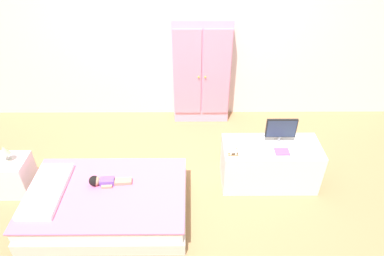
% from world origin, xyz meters
% --- Properties ---
extents(ground_plane, '(10.00, 10.00, 0.02)m').
position_xyz_m(ground_plane, '(0.00, 0.00, -0.01)').
color(ground_plane, '#99754C').
extents(back_wall, '(6.40, 0.05, 2.70)m').
position_xyz_m(back_wall, '(0.00, 1.57, 1.35)').
color(back_wall, silver).
rests_on(back_wall, ground_plane).
extents(bed, '(1.46, 0.93, 0.28)m').
position_xyz_m(bed, '(-0.70, -0.23, 0.14)').
color(bed, beige).
rests_on(bed, ground_plane).
extents(pillow, '(0.31, 0.67, 0.05)m').
position_xyz_m(pillow, '(-1.23, -0.23, 0.31)').
color(pillow, white).
rests_on(pillow, bed).
extents(doll, '(0.39, 0.14, 0.10)m').
position_xyz_m(doll, '(-0.75, -0.13, 0.32)').
color(doll, '#6B4CB2').
rests_on(doll, bed).
extents(nightstand, '(0.31, 0.31, 0.39)m').
position_xyz_m(nightstand, '(-1.69, 0.08, 0.20)').
color(nightstand, silver).
rests_on(nightstand, ground_plane).
extents(table_lamp, '(0.10, 0.10, 0.18)m').
position_xyz_m(table_lamp, '(-1.69, 0.08, 0.51)').
color(table_lamp, '#B7B2AD').
rests_on(table_lamp, nightstand).
extents(wardrobe, '(0.71, 0.26, 1.35)m').
position_xyz_m(wardrobe, '(0.22, 1.41, 0.68)').
color(wardrobe, '#E599BC').
rests_on(wardrobe, ground_plane).
extents(tv_stand, '(0.96, 0.43, 0.47)m').
position_xyz_m(tv_stand, '(0.88, 0.19, 0.24)').
color(tv_stand, silver).
rests_on(tv_stand, ground_plane).
extents(tv_monitor, '(0.30, 0.10, 0.27)m').
position_xyz_m(tv_monitor, '(0.96, 0.26, 0.62)').
color(tv_monitor, '#99999E').
rests_on(tv_monitor, tv_stand).
extents(rocking_horse_toy, '(0.10, 0.04, 0.12)m').
position_xyz_m(rocking_horse_toy, '(0.49, 0.06, 0.53)').
color(rocking_horse_toy, '#8E6642').
rests_on(rocking_horse_toy, tv_stand).
extents(book_purple, '(0.14, 0.11, 0.01)m').
position_xyz_m(book_purple, '(0.95, 0.09, 0.48)').
color(book_purple, '#8E51B2').
rests_on(book_purple, tv_stand).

